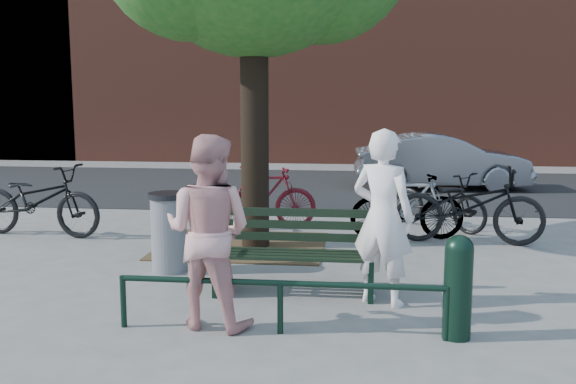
# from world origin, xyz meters

# --- Properties ---
(ground) EXTENTS (90.00, 90.00, 0.00)m
(ground) POSITION_xyz_m (0.00, 0.00, 0.00)
(ground) COLOR gray
(ground) RESTS_ON ground
(dirt_pit) EXTENTS (2.40, 2.00, 0.02)m
(dirt_pit) POSITION_xyz_m (-1.00, 2.20, 0.01)
(dirt_pit) COLOR brown
(dirt_pit) RESTS_ON ground
(road) EXTENTS (40.00, 7.00, 0.01)m
(road) POSITION_xyz_m (0.00, 8.50, 0.01)
(road) COLOR black
(road) RESTS_ON ground
(park_bench) EXTENTS (1.74, 0.54, 0.97)m
(park_bench) POSITION_xyz_m (-0.00, 0.08, 0.48)
(park_bench) COLOR black
(park_bench) RESTS_ON ground
(guard_railing) EXTENTS (3.06, 0.06, 0.51)m
(guard_railing) POSITION_xyz_m (0.00, -1.20, 0.40)
(guard_railing) COLOR black
(guard_railing) RESTS_ON ground
(person_left) EXTENTS (0.80, 0.69, 1.85)m
(person_left) POSITION_xyz_m (0.95, -0.21, 0.93)
(person_left) COLOR white
(person_left) RESTS_ON ground
(person_right) EXTENTS (1.01, 0.86, 1.83)m
(person_right) POSITION_xyz_m (-0.70, -1.05, 0.91)
(person_right) COLOR #D59692
(person_right) RESTS_ON ground
(bollard) EXTENTS (0.26, 0.26, 0.96)m
(bollard) POSITION_xyz_m (1.60, -1.13, 0.51)
(bollard) COLOR black
(bollard) RESTS_ON ground
(litter_bin) EXTENTS (0.49, 0.49, 0.99)m
(litter_bin) POSITION_xyz_m (-1.65, 0.77, 0.50)
(litter_bin) COLOR gray
(litter_bin) RESTS_ON ground
(bicycle_a) EXTENTS (2.23, 1.01, 1.13)m
(bicycle_a) POSITION_xyz_m (-4.32, 2.55, 0.57)
(bicycle_a) COLOR black
(bicycle_a) RESTS_ON ground
(bicycle_b) EXTENTS (1.83, 0.92, 1.06)m
(bicycle_b) POSITION_xyz_m (-0.88, 3.44, 0.53)
(bicycle_b) COLOR #4F0B13
(bicycle_b) RESTS_ON ground
(bicycle_c) EXTENTS (2.26, 0.97, 1.15)m
(bicycle_c) POSITION_xyz_m (2.31, 2.79, 0.58)
(bicycle_c) COLOR black
(bicycle_c) RESTS_ON ground
(bicycle_d) EXTENTS (1.79, 0.71, 1.05)m
(bicycle_d) POSITION_xyz_m (1.42, 2.94, 0.52)
(bicycle_d) COLOR gray
(bicycle_d) RESTS_ON ground
(bicycle_e) EXTENTS (1.80, 1.69, 0.96)m
(bicycle_e) POSITION_xyz_m (1.99, 3.84, 0.48)
(bicycle_e) COLOR black
(bicycle_e) RESTS_ON ground
(parked_car) EXTENTS (4.11, 1.72, 1.32)m
(parked_car) POSITION_xyz_m (2.58, 8.49, 0.66)
(parked_car) COLOR slate
(parked_car) RESTS_ON ground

